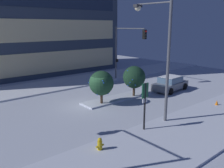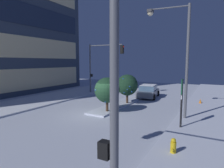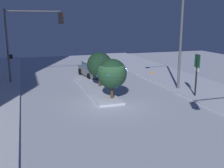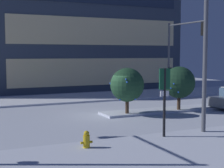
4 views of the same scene
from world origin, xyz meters
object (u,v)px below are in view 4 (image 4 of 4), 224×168
object	(u,v)px
traffic_light_corner_far_right	(182,46)
decorated_tree_median	(179,83)
parking_info_sign	(164,94)
street_lamp_arched	(194,22)
fire_hydrant	(86,141)
decorated_tree_left_of_median	(127,85)

from	to	relation	value
traffic_light_corner_far_right	decorated_tree_median	xyz separation A→B (m)	(-3.96, -5.27, -2.53)
parking_info_sign	traffic_light_corner_far_right	bearing A→B (deg)	-41.11
parking_info_sign	decorated_tree_median	bearing A→B (deg)	-42.63
street_lamp_arched	decorated_tree_median	world-z (taller)	street_lamp_arched
traffic_light_corner_far_right	parking_info_sign	bearing A→B (deg)	-38.65
fire_hydrant	decorated_tree_median	size ratio (longest dim) A/B	0.27
parking_info_sign	fire_hydrant	bearing A→B (deg)	91.82
street_lamp_arched	decorated_tree_median	distance (m)	6.65
decorated_tree_median	decorated_tree_left_of_median	distance (m)	3.73
traffic_light_corner_far_right	fire_hydrant	distance (m)	17.51
street_lamp_arched	decorated_tree_left_of_median	distance (m)	6.24
decorated_tree_left_of_median	parking_info_sign	bearing A→B (deg)	-101.48
decorated_tree_median	parking_info_sign	bearing A→B (deg)	-130.17
street_lamp_arched	fire_hydrant	bearing A→B (deg)	96.05
fire_hydrant	parking_info_sign	size ratio (longest dim) A/B	0.26
decorated_tree_left_of_median	fire_hydrant	bearing A→B (deg)	-128.29
street_lamp_arched	parking_info_sign	world-z (taller)	street_lamp_arched
fire_hydrant	decorated_tree_left_of_median	size ratio (longest dim) A/B	0.28
traffic_light_corner_far_right	decorated_tree_median	world-z (taller)	traffic_light_corner_far_right
fire_hydrant	parking_info_sign	distance (m)	4.09
decorated_tree_left_of_median	street_lamp_arched	bearing A→B (deg)	-79.63
traffic_light_corner_far_right	decorated_tree_median	bearing A→B (deg)	-36.89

